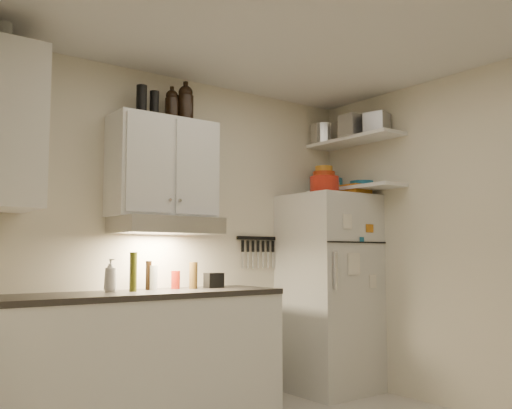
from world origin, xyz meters
TOP-DOWN VIEW (x-y plane):
  - ceiling at (0.00, 0.00)m, footprint 3.20×3.00m
  - back_wall at (0.00, 1.51)m, footprint 3.20×0.02m
  - left_wall at (-1.61, 0.00)m, footprint 0.02×3.00m
  - right_wall at (1.61, 0.00)m, footprint 0.02×3.00m
  - base_cabinet at (-0.55, 1.20)m, footprint 2.10×0.60m
  - countertop at (-0.55, 1.20)m, footprint 2.10×0.62m
  - upper_cabinet at (-0.30, 1.33)m, footprint 0.80×0.33m
  - side_cabinet at (-1.44, 1.20)m, footprint 0.33×0.55m
  - range_hood at (-0.30, 1.27)m, footprint 0.76×0.46m
  - fridge at (1.25, 1.16)m, footprint 0.70×0.68m
  - shelf_hi at (1.45, 1.02)m, footprint 0.30×0.95m
  - shelf_lo at (1.45, 1.02)m, footprint 0.30×0.95m
  - knife_strip at (0.70, 1.49)m, footprint 0.42×0.02m
  - dutch_oven at (1.10, 1.05)m, footprint 0.32×0.32m
  - book_stack at (1.42, 1.03)m, footprint 0.22×0.27m
  - spice_jar at (1.29, 1.11)m, footprint 0.08×0.08m
  - stock_pot at (1.41, 1.38)m, footprint 0.31×0.31m
  - tin_a at (1.37, 0.97)m, footprint 0.20×0.18m
  - tin_b at (1.47, 0.77)m, footprint 0.23×0.23m
  - bowl_teal at (1.40, 1.31)m, footprint 0.26×0.26m
  - bowl_orange at (1.35, 1.31)m, footprint 0.21×0.21m
  - bowl_yellow at (1.35, 1.31)m, footprint 0.16×0.16m
  - plates at (1.47, 0.96)m, footprint 0.26×0.26m
  - growler_a at (-0.23, 1.34)m, footprint 0.12×0.12m
  - growler_b at (-0.12, 1.32)m, footprint 0.16×0.16m
  - thermos_a at (-0.39, 1.32)m, footprint 0.09×0.09m
  - thermos_b at (-0.49, 1.32)m, footprint 0.10×0.10m
  - side_jar at (-1.50, 1.17)m, footprint 0.13×0.13m
  - soap_bottle at (-0.71, 1.31)m, footprint 0.12×0.12m
  - pepper_mill at (-0.07, 1.27)m, footprint 0.08×0.08m
  - oil_bottle at (-0.57, 1.24)m, footprint 0.07×0.07m
  - vinegar_bottle at (-0.40, 1.35)m, footprint 0.05×0.05m
  - clear_bottle at (-0.37, 1.33)m, footprint 0.07×0.07m
  - red_jar at (-0.18, 1.34)m, footprint 0.07×0.07m
  - caddy at (0.13, 1.29)m, footprint 0.14×0.10m

SIDE VIEW (x-z plane):
  - base_cabinet at x=-0.55m, z-range 0.00..0.88m
  - fridge at x=1.25m, z-range 0.00..1.70m
  - countertop at x=-0.55m, z-range 0.88..0.92m
  - caddy at x=0.13m, z-range 0.92..1.03m
  - red_jar at x=-0.18m, z-range 0.92..1.06m
  - clear_bottle at x=-0.37m, z-range 0.92..1.10m
  - pepper_mill at x=-0.07m, z-range 0.92..1.12m
  - vinegar_bottle at x=-0.40m, z-range 0.92..1.13m
  - soap_bottle at x=-0.71m, z-range 0.92..1.18m
  - oil_bottle at x=-0.57m, z-range 0.92..1.19m
  - back_wall at x=0.00m, z-range 0.00..2.60m
  - left_wall at x=-1.61m, z-range 0.00..2.60m
  - right_wall at x=1.61m, z-range 0.00..2.60m
  - knife_strip at x=0.70m, z-range 1.31..1.33m
  - range_hood at x=-0.30m, z-range 1.33..1.45m
  - book_stack at x=1.42m, z-range 1.70..1.79m
  - spice_jar at x=1.29m, z-range 1.70..1.81m
  - shelf_lo at x=1.45m, z-range 1.75..1.77m
  - dutch_oven at x=1.10m, z-range 1.70..1.84m
  - plates at x=1.47m, z-range 1.77..1.83m
  - upper_cabinet at x=-0.30m, z-range 1.45..2.20m
  - bowl_teal at x=1.40m, z-range 1.77..1.88m
  - bowl_orange at x=1.35m, z-range 1.88..1.94m
  - side_cabinet at x=-1.44m, z-range 1.45..2.45m
  - bowl_yellow at x=1.35m, z-range 1.94..1.99m
  - shelf_hi at x=1.45m, z-range 2.19..2.22m
  - thermos_a at x=-0.39m, z-range 2.20..2.40m
  - tin_b at x=1.47m, z-range 2.21..2.40m
  - stock_pot at x=1.41m, z-range 2.21..2.40m
  - tin_a at x=1.37m, z-range 2.21..2.41m
  - thermos_b at x=-0.49m, z-range 2.20..2.42m
  - growler_a at x=-0.23m, z-range 2.20..2.45m
  - growler_b at x=-0.12m, z-range 2.20..2.50m
  - side_jar at x=-1.50m, z-range 2.45..2.60m
  - ceiling at x=0.00m, z-range 2.60..2.62m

